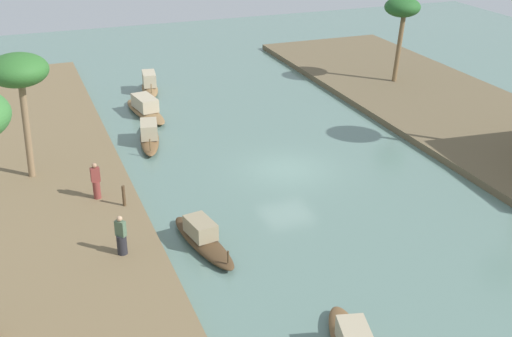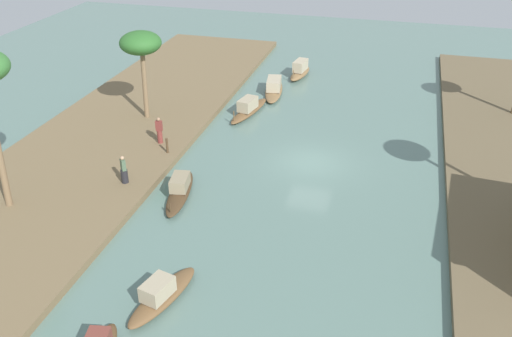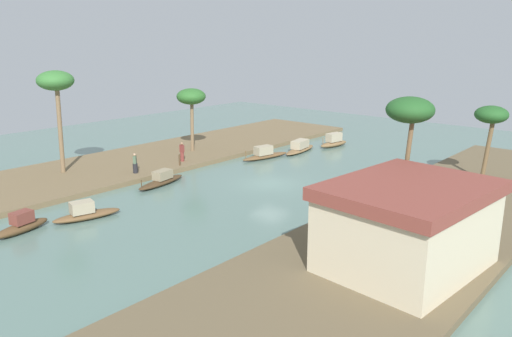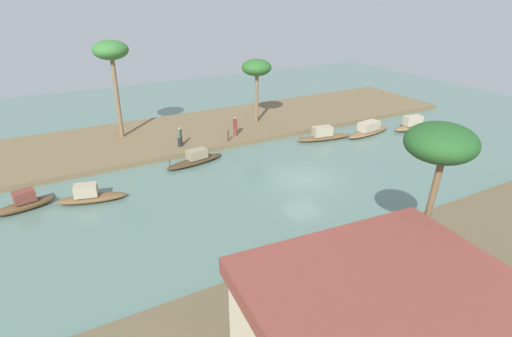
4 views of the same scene
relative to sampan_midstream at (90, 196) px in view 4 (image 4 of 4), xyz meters
The scene contains 16 objects.
river_water 13.72m from the sampan_midstream, 164.88° to the left, with size 70.88×70.88×0.00m, color slate.
riverbank_left 16.06m from the sampan_midstream, 145.53° to the right, with size 45.55×10.23×0.38m, color brown.
riverbank_right 20.96m from the sampan_midstream, 129.18° to the left, with size 45.55×10.23×0.38m, color brown.
sampan_midstream is the anchor object (origin of this frame).
sampan_downstream_large 8.10m from the sampan_midstream, 162.86° to the right, with size 4.78×1.81×1.08m.
sampan_upstream_small 23.69m from the sampan_midstream, behind, with size 5.32×2.06×1.14m.
sampan_near_left_bank 19.32m from the sampan_midstream, behind, with size 5.16×1.93×1.19m.
sampan_with_red_awning 3.61m from the sampan_midstream, 13.22° to the right, with size 3.52×1.53×1.22m.
sampan_foreground 27.80m from the sampan_midstream, behind, with size 3.82×1.52×1.38m.
person_on_near_bank 13.90m from the sampan_midstream, 155.88° to the right, with size 0.34×0.40×1.66m.
person_by_mooring 9.47m from the sampan_midstream, 144.41° to the right, with size 0.53×0.53×1.57m.
mooring_post 12.47m from the sampan_midstream, 157.80° to the right, with size 0.14×0.14×0.92m, color #4C3823.
palm_tree_left_near 18.69m from the sampan_midstream, 153.25° to the right, with size 2.67×2.67×5.81m.
palm_tree_left_far 12.78m from the sampan_midstream, 112.57° to the right, with size 2.75×2.75×7.92m.
palm_tree_right_tall 19.70m from the sampan_midstream, 123.92° to the left, with size 2.55×2.55×7.30m.
riverside_building 18.81m from the sampan_midstream, 107.98° to the left, with size 8.25×6.65×4.00m.
Camera 4 is at (15.09, 20.47, 11.98)m, focal length 28.61 mm.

